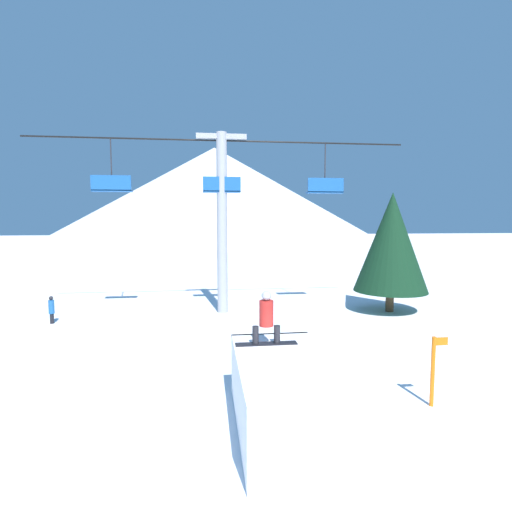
% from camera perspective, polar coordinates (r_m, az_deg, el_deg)
% --- Properties ---
extents(ground_plane, '(220.00, 220.00, 0.00)m').
position_cam_1_polar(ground_plane, '(9.03, 7.19, -25.53)').
color(ground_plane, white).
extents(mountain_ridge, '(75.81, 75.81, 21.35)m').
position_cam_1_polar(mountain_ridge, '(96.81, -5.92, 8.90)').
color(mountain_ridge, silver).
rests_on(mountain_ridge, ground_plane).
extents(snow_ramp, '(2.05, 4.13, 1.57)m').
position_cam_1_polar(snow_ramp, '(9.25, 4.06, -19.20)').
color(snow_ramp, white).
rests_on(snow_ramp, ground_plane).
extents(snowboarder, '(1.51, 0.34, 1.32)m').
position_cam_1_polar(snowboarder, '(9.79, 1.48, -8.84)').
color(snowboarder, black).
rests_on(snowboarder, snow_ramp).
extents(chairlift, '(18.07, 0.51, 8.74)m').
position_cam_1_polar(chairlift, '(19.52, -4.89, 6.51)').
color(chairlift, '#9E9EA3').
rests_on(chairlift, ground_plane).
extents(pine_tree_near, '(3.59, 3.59, 5.92)m').
position_cam_1_polar(pine_tree_near, '(20.77, 18.79, 1.87)').
color(pine_tree_near, '#4C3823').
rests_on(pine_tree_near, ground_plane).
extents(trail_marker, '(0.41, 0.10, 1.75)m').
position_cam_1_polar(trail_marker, '(11.09, 24.00, -14.57)').
color(trail_marker, orange).
rests_on(trail_marker, ground_plane).
extents(distant_skier, '(0.24, 0.24, 1.23)m').
position_cam_1_polar(distant_skier, '(19.92, -27.18, -6.71)').
color(distant_skier, black).
rests_on(distant_skier, ground_plane).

